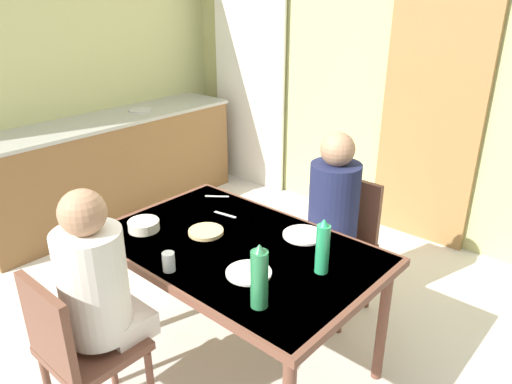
{
  "coord_description": "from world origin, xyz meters",
  "views": [
    {
      "loc": [
        1.91,
        -1.48,
        1.98
      ],
      "look_at": [
        0.4,
        0.23,
        0.99
      ],
      "focal_mm": 33.84,
      "sensor_mm": 36.0,
      "label": 1
    }
  ],
  "objects_px": {
    "person_far_diner": "(333,204)",
    "water_bottle_green_near": "(323,247)",
    "dining_table": "(237,257)",
    "chair_far_diner": "(342,238)",
    "kitchen_counter": "(112,166)",
    "serving_bowl_center": "(144,225)",
    "chair_near_diner": "(77,348)",
    "person_near_diner": "(96,281)",
    "water_bottle_green_far": "(259,277)"
  },
  "relations": [
    {
      "from": "kitchen_counter",
      "to": "person_near_diner",
      "type": "bearing_deg",
      "value": -33.8
    },
    {
      "from": "kitchen_counter",
      "to": "serving_bowl_center",
      "type": "distance_m",
      "value": 1.97
    },
    {
      "from": "dining_table",
      "to": "water_bottle_green_far",
      "type": "distance_m",
      "value": 0.56
    },
    {
      "from": "chair_near_diner",
      "to": "serving_bowl_center",
      "type": "height_order",
      "value": "chair_near_diner"
    },
    {
      "from": "chair_far_diner",
      "to": "person_near_diner",
      "type": "height_order",
      "value": "person_near_diner"
    },
    {
      "from": "person_far_diner",
      "to": "water_bottle_green_near",
      "type": "height_order",
      "value": "person_far_diner"
    },
    {
      "from": "serving_bowl_center",
      "to": "dining_table",
      "type": "bearing_deg",
      "value": 23.31
    },
    {
      "from": "dining_table",
      "to": "chair_far_diner",
      "type": "bearing_deg",
      "value": 80.74
    },
    {
      "from": "water_bottle_green_near",
      "to": "person_near_diner",
      "type": "bearing_deg",
      "value": -131.06
    },
    {
      "from": "chair_far_diner",
      "to": "water_bottle_green_far",
      "type": "bearing_deg",
      "value": 104.31
    },
    {
      "from": "chair_far_diner",
      "to": "water_bottle_green_near",
      "type": "xyz_separation_m",
      "value": [
        0.33,
        -0.74,
        0.38
      ]
    },
    {
      "from": "person_far_diner",
      "to": "person_near_diner",
      "type": "bearing_deg",
      "value": 76.27
    },
    {
      "from": "dining_table",
      "to": "person_near_diner",
      "type": "xyz_separation_m",
      "value": [
        -0.2,
        -0.69,
        0.11
      ]
    },
    {
      "from": "kitchen_counter",
      "to": "dining_table",
      "type": "xyz_separation_m",
      "value": [
        2.23,
        -0.67,
        0.23
      ]
    },
    {
      "from": "chair_near_diner",
      "to": "chair_far_diner",
      "type": "height_order",
      "value": "same"
    },
    {
      "from": "kitchen_counter",
      "to": "chair_far_diner",
      "type": "relative_size",
      "value": 2.81
    },
    {
      "from": "chair_far_diner",
      "to": "dining_table",
      "type": "bearing_deg",
      "value": 80.74
    },
    {
      "from": "person_near_diner",
      "to": "water_bottle_green_near",
      "type": "height_order",
      "value": "person_near_diner"
    },
    {
      "from": "kitchen_counter",
      "to": "chair_near_diner",
      "type": "height_order",
      "value": "kitchen_counter"
    },
    {
      "from": "kitchen_counter",
      "to": "person_far_diner",
      "type": "height_order",
      "value": "person_far_diner"
    },
    {
      "from": "person_near_diner",
      "to": "water_bottle_green_far",
      "type": "bearing_deg",
      "value": 31.35
    },
    {
      "from": "water_bottle_green_near",
      "to": "kitchen_counter",
      "type": "bearing_deg",
      "value": 167.67
    },
    {
      "from": "kitchen_counter",
      "to": "serving_bowl_center",
      "type": "relative_size",
      "value": 14.41
    },
    {
      "from": "person_near_diner",
      "to": "person_far_diner",
      "type": "bearing_deg",
      "value": 76.27
    },
    {
      "from": "dining_table",
      "to": "water_bottle_green_near",
      "type": "distance_m",
      "value": 0.51
    },
    {
      "from": "dining_table",
      "to": "chair_far_diner",
      "type": "xyz_separation_m",
      "value": [
        0.13,
        0.82,
        -0.18
      ]
    },
    {
      "from": "dining_table",
      "to": "serving_bowl_center",
      "type": "relative_size",
      "value": 8.6
    },
    {
      "from": "chair_near_diner",
      "to": "person_far_diner",
      "type": "distance_m",
      "value": 1.57
    },
    {
      "from": "dining_table",
      "to": "serving_bowl_center",
      "type": "distance_m",
      "value": 0.55
    },
    {
      "from": "person_far_diner",
      "to": "water_bottle_green_far",
      "type": "height_order",
      "value": "person_far_diner"
    },
    {
      "from": "person_near_diner",
      "to": "water_bottle_green_far",
      "type": "distance_m",
      "value": 0.74
    },
    {
      "from": "dining_table",
      "to": "person_near_diner",
      "type": "height_order",
      "value": "person_near_diner"
    },
    {
      "from": "water_bottle_green_far",
      "to": "water_bottle_green_near",
      "type": "bearing_deg",
      "value": 83.26
    },
    {
      "from": "chair_near_diner",
      "to": "water_bottle_green_far",
      "type": "bearing_deg",
      "value": 39.63
    },
    {
      "from": "person_far_diner",
      "to": "water_bottle_green_near",
      "type": "bearing_deg",
      "value": 118.93
    },
    {
      "from": "kitchen_counter",
      "to": "dining_table",
      "type": "distance_m",
      "value": 2.34
    },
    {
      "from": "dining_table",
      "to": "serving_bowl_center",
      "type": "xyz_separation_m",
      "value": [
        -0.5,
        -0.21,
        0.1
      ]
    },
    {
      "from": "chair_near_diner",
      "to": "person_near_diner",
      "type": "relative_size",
      "value": 1.13
    },
    {
      "from": "chair_near_diner",
      "to": "chair_far_diner",
      "type": "relative_size",
      "value": 1.0
    },
    {
      "from": "dining_table",
      "to": "chair_near_diner",
      "type": "distance_m",
      "value": 0.86
    },
    {
      "from": "chair_near_diner",
      "to": "person_near_diner",
      "type": "xyz_separation_m",
      "value": [
        -0.0,
        0.14,
        0.28
      ]
    },
    {
      "from": "chair_far_diner",
      "to": "serving_bowl_center",
      "type": "distance_m",
      "value": 1.24
    },
    {
      "from": "dining_table",
      "to": "water_bottle_green_near",
      "type": "relative_size",
      "value": 5.31
    },
    {
      "from": "water_bottle_green_far",
      "to": "person_near_diner",
      "type": "bearing_deg",
      "value": -148.65
    },
    {
      "from": "chair_near_diner",
      "to": "chair_far_diner",
      "type": "bearing_deg",
      "value": 78.48
    },
    {
      "from": "water_bottle_green_near",
      "to": "water_bottle_green_far",
      "type": "distance_m",
      "value": 0.39
    },
    {
      "from": "chair_near_diner",
      "to": "serving_bowl_center",
      "type": "bearing_deg",
      "value": 115.94
    },
    {
      "from": "person_far_diner",
      "to": "serving_bowl_center",
      "type": "relative_size",
      "value": 4.53
    },
    {
      "from": "dining_table",
      "to": "chair_far_diner",
      "type": "height_order",
      "value": "chair_far_diner"
    },
    {
      "from": "chair_far_diner",
      "to": "serving_bowl_center",
      "type": "xyz_separation_m",
      "value": [
        -0.63,
        -1.04,
        0.27
      ]
    }
  ]
}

